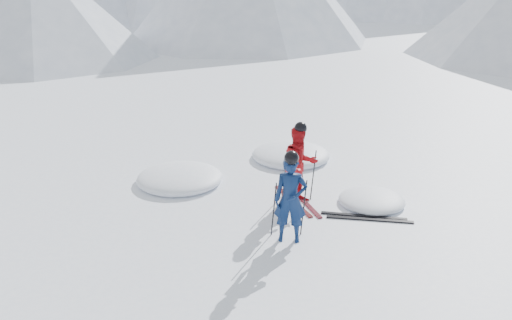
{
  "coord_description": "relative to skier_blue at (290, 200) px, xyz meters",
  "views": [
    {
      "loc": [
        -1.33,
        -9.58,
        4.84
      ],
      "look_at": [
        -1.9,
        0.5,
        1.1
      ],
      "focal_mm": 38.0,
      "sensor_mm": 36.0,
      "label": 1
    }
  ],
  "objects": [
    {
      "name": "pole_red_right",
      "position": [
        0.49,
        1.85,
        -0.26
      ],
      "size": [
        0.11,
        0.08,
        1.1
      ],
      "primitive_type": "cylinder",
      "rotation": [
        -0.05,
        0.08,
        0.0
      ],
      "color": "black",
      "rests_on": "ground"
    },
    {
      "name": "ski_worn_left",
      "position": [
        0.07,
        1.7,
        -0.8
      ],
      "size": [
        0.8,
        1.58,
        0.03
      ],
      "primitive_type": "cube",
      "rotation": [
        0.0,
        0.0,
        0.44
      ],
      "color": "black",
      "rests_on": "ground"
    },
    {
      "name": "pole_blue_right",
      "position": [
        0.25,
        0.25,
        -0.27
      ],
      "size": [
        0.11,
        0.07,
        1.08
      ],
      "primitive_type": "cylinder",
      "rotation": [
        -0.04,
        0.08,
        0.0
      ],
      "color": "black",
      "rests_on": "ground"
    },
    {
      "name": "ground",
      "position": [
        1.22,
        0.73,
        -0.81
      ],
      "size": [
        160.0,
        160.0,
        0.0
      ],
      "primitive_type": "plane",
      "color": "white",
      "rests_on": "ground"
    },
    {
      "name": "ski_worn_right",
      "position": [
        0.31,
        1.7,
        -0.8
      ],
      "size": [
        0.7,
        1.62,
        0.03
      ],
      "primitive_type": "cube",
      "rotation": [
        0.0,
        0.0,
        0.37
      ],
      "color": "black",
      "rests_on": "ground"
    },
    {
      "name": "snow_lumps",
      "position": [
        -0.8,
        3.26,
        -0.81
      ],
      "size": [
        5.97,
        4.39,
        0.44
      ],
      "color": "white",
      "rests_on": "ground"
    },
    {
      "name": "pole_red_left",
      "position": [
        -0.11,
        1.95,
        -0.26
      ],
      "size": [
        0.11,
        0.09,
        1.1
      ],
      "primitive_type": "cylinder",
      "rotation": [
        0.06,
        0.08,
        0.0
      ],
      "color": "black",
      "rests_on": "ground"
    },
    {
      "name": "skier_blue",
      "position": [
        0.0,
        0.0,
        0.0
      ],
      "size": [
        0.61,
        0.41,
        1.63
      ],
      "primitive_type": "imported",
      "rotation": [
        0.0,
        0.0,
        -0.04
      ],
      "color": "#0C204B",
      "rests_on": "ground"
    },
    {
      "name": "skier_red",
      "position": [
        0.19,
        1.7,
        0.02
      ],
      "size": [
        0.99,
        0.89,
        1.66
      ],
      "primitive_type": "imported",
      "rotation": [
        0.0,
        0.0,
        0.4
      ],
      "color": "#AF0E13",
      "rests_on": "ground"
    },
    {
      "name": "ski_loose_a",
      "position": [
        1.49,
        1.05,
        -0.8
      ],
      "size": [
        1.7,
        0.31,
        0.03
      ],
      "primitive_type": "cube",
      "rotation": [
        0.0,
        0.0,
        1.44
      ],
      "color": "black",
      "rests_on": "ground"
    },
    {
      "name": "ski_loose_b",
      "position": [
        1.59,
        0.9,
        -0.8
      ],
      "size": [
        1.7,
        0.25,
        0.03
      ],
      "primitive_type": "cube",
      "rotation": [
        0.0,
        0.0,
        1.47
      ],
      "color": "black",
      "rests_on": "ground"
    },
    {
      "name": "pole_blue_left",
      "position": [
        -0.3,
        0.15,
        -0.27
      ],
      "size": [
        0.11,
        0.08,
        1.08
      ],
      "primitive_type": "cylinder",
      "rotation": [
        0.05,
        0.08,
        0.0
      ],
      "color": "black",
      "rests_on": "ground"
    }
  ]
}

